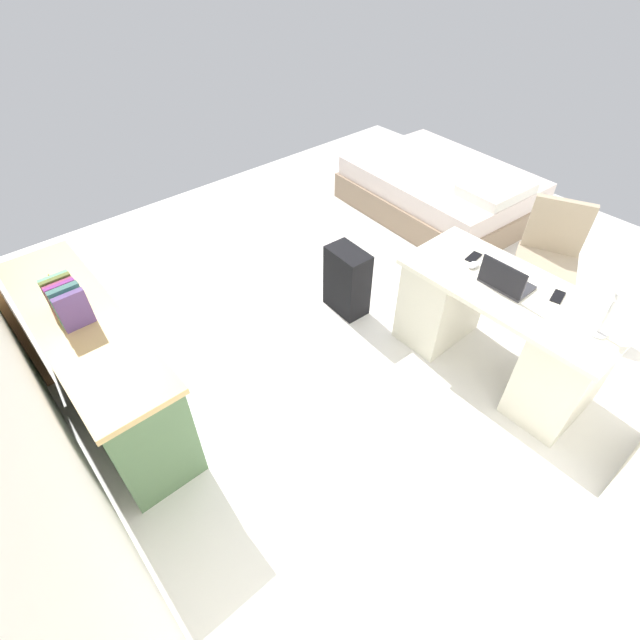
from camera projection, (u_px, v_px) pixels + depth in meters
ground_plane at (387, 310)px, 3.98m from camera, size 6.07×6.07×0.00m
desk at (499, 328)px, 3.25m from camera, size 1.44×0.66×0.75m
office_chair at (543, 267)px, 3.74m from camera, size 0.61×0.61×0.94m
credenza at (99, 363)px, 3.00m from camera, size 1.80×0.48×0.79m
bed at (440, 191)px, 5.05m from camera, size 1.99×1.52×0.58m
suitcase_black at (347, 281)px, 3.81m from camera, size 0.37×0.24×0.58m
laptop at (505, 281)px, 2.99m from camera, size 0.31×0.22×0.21m
computer_mouse at (473, 265)px, 3.18m from camera, size 0.06×0.10×0.03m
cell_phone_near_laptop at (558, 297)px, 2.94m from camera, size 0.09×0.15×0.01m
cell_phone_by_mouse at (474, 257)px, 3.26m from camera, size 0.08×0.14×0.01m
desk_lamp at (609, 296)px, 2.55m from camera, size 0.16×0.11×0.34m
book_row at (67, 301)px, 2.69m from camera, size 0.32×0.17×0.23m
figurine_small at (51, 281)px, 2.91m from camera, size 0.08×0.08×0.11m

